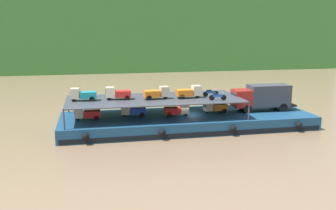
{
  "coord_description": "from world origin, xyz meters",
  "views": [
    {
      "loc": [
        -10.59,
        -40.49,
        11.13
      ],
      "look_at": [
        -2.25,
        0.0,
        2.7
      ],
      "focal_mm": 40.11,
      "sensor_mm": 36.0,
      "label": 1
    }
  ],
  "objects_px": {
    "mini_truck_upper_mid": "(118,93)",
    "mini_truck_upper_fore": "(157,93)",
    "mini_truck_lower_aft": "(133,110)",
    "mini_truck_lower_stern": "(87,114)",
    "mini_truck_lower_mid": "(177,110)",
    "mini_truck_upper_bow": "(189,92)",
    "motorcycle_upper_centre": "(211,93)",
    "cargo_barge": "(187,121)",
    "mini_truck_lower_fore": "(215,107)",
    "motorcycle_upper_port": "(218,96)",
    "mini_truck_upper_stern": "(83,94)",
    "covered_lorry": "(262,97)"
  },
  "relations": [
    {
      "from": "mini_truck_lower_stern",
      "to": "mini_truck_lower_mid",
      "type": "distance_m",
      "value": 9.91
    },
    {
      "from": "mini_truck_upper_stern",
      "to": "mini_truck_upper_mid",
      "type": "bearing_deg",
      "value": -0.33
    },
    {
      "from": "cargo_barge",
      "to": "mini_truck_upper_bow",
      "type": "height_order",
      "value": "mini_truck_upper_bow"
    },
    {
      "from": "mini_truck_lower_mid",
      "to": "motorcycle_upper_centre",
      "type": "xyz_separation_m",
      "value": [
        4.05,
        0.43,
        1.74
      ]
    },
    {
      "from": "mini_truck_lower_fore",
      "to": "motorcycle_upper_centre",
      "type": "height_order",
      "value": "motorcycle_upper_centre"
    },
    {
      "from": "mini_truck_lower_mid",
      "to": "mini_truck_upper_bow",
      "type": "distance_m",
      "value": 2.42
    },
    {
      "from": "mini_truck_upper_fore",
      "to": "mini_truck_upper_bow",
      "type": "xyz_separation_m",
      "value": [
        3.66,
        -0.08,
        0.0
      ]
    },
    {
      "from": "cargo_barge",
      "to": "mini_truck_lower_aft",
      "type": "bearing_deg",
      "value": 176.22
    },
    {
      "from": "cargo_barge",
      "to": "mini_truck_lower_stern",
      "type": "relative_size",
      "value": 10.39
    },
    {
      "from": "mini_truck_lower_mid",
      "to": "motorcycle_upper_port",
      "type": "bearing_deg",
      "value": -25.75
    },
    {
      "from": "covered_lorry",
      "to": "mini_truck_upper_mid",
      "type": "xyz_separation_m",
      "value": [
        -17.08,
        -0.01,
        1.0
      ]
    },
    {
      "from": "cargo_barge",
      "to": "mini_truck_upper_fore",
      "type": "height_order",
      "value": "mini_truck_upper_fore"
    },
    {
      "from": "covered_lorry",
      "to": "mini_truck_upper_mid",
      "type": "height_order",
      "value": "mini_truck_upper_mid"
    },
    {
      "from": "mini_truck_upper_mid",
      "to": "motorcycle_upper_centre",
      "type": "xyz_separation_m",
      "value": [
        10.57,
        -0.22,
        -0.26
      ]
    },
    {
      "from": "mini_truck_lower_aft",
      "to": "mini_truck_upper_fore",
      "type": "relative_size",
      "value": 1.0
    },
    {
      "from": "cargo_barge",
      "to": "mini_truck_lower_mid",
      "type": "relative_size",
      "value": 10.2
    },
    {
      "from": "mini_truck_lower_aft",
      "to": "mini_truck_upper_stern",
      "type": "height_order",
      "value": "mini_truck_upper_stern"
    },
    {
      "from": "mini_truck_upper_mid",
      "to": "motorcycle_upper_port",
      "type": "xyz_separation_m",
      "value": [
        10.57,
        -2.62,
        -0.26
      ]
    },
    {
      "from": "mini_truck_lower_aft",
      "to": "mini_truck_lower_mid",
      "type": "relative_size",
      "value": 1.0
    },
    {
      "from": "mini_truck_lower_fore",
      "to": "mini_truck_upper_fore",
      "type": "distance_m",
      "value": 7.32
    },
    {
      "from": "mini_truck_lower_aft",
      "to": "motorcycle_upper_centre",
      "type": "relative_size",
      "value": 1.46
    },
    {
      "from": "mini_truck_lower_aft",
      "to": "motorcycle_upper_centre",
      "type": "height_order",
      "value": "motorcycle_upper_centre"
    },
    {
      "from": "covered_lorry",
      "to": "mini_truck_upper_fore",
      "type": "height_order",
      "value": "mini_truck_upper_fore"
    },
    {
      "from": "cargo_barge",
      "to": "mini_truck_lower_fore",
      "type": "bearing_deg",
      "value": 6.06
    },
    {
      "from": "motorcycle_upper_centre",
      "to": "cargo_barge",
      "type": "bearing_deg",
      "value": -179.51
    },
    {
      "from": "mini_truck_upper_mid",
      "to": "cargo_barge",
      "type": "bearing_deg",
      "value": -1.82
    },
    {
      "from": "mini_truck_lower_mid",
      "to": "motorcycle_upper_port",
      "type": "relative_size",
      "value": 1.47
    },
    {
      "from": "mini_truck_upper_bow",
      "to": "mini_truck_lower_aft",
      "type": "bearing_deg",
      "value": 172.21
    },
    {
      "from": "cargo_barge",
      "to": "motorcycle_upper_port",
      "type": "height_order",
      "value": "motorcycle_upper_port"
    },
    {
      "from": "covered_lorry",
      "to": "mini_truck_upper_bow",
      "type": "bearing_deg",
      "value": -175.64
    },
    {
      "from": "mini_truck_upper_stern",
      "to": "motorcycle_upper_port",
      "type": "bearing_deg",
      "value": -10.45
    },
    {
      "from": "covered_lorry",
      "to": "motorcycle_upper_port",
      "type": "distance_m",
      "value": 7.06
    },
    {
      "from": "mini_truck_upper_stern",
      "to": "motorcycle_upper_centre",
      "type": "bearing_deg",
      "value": -0.99
    },
    {
      "from": "mini_truck_upper_bow",
      "to": "motorcycle_upper_centre",
      "type": "bearing_deg",
      "value": 9.91
    },
    {
      "from": "mini_truck_lower_stern",
      "to": "mini_truck_lower_mid",
      "type": "bearing_deg",
      "value": -0.74
    },
    {
      "from": "mini_truck_upper_fore",
      "to": "mini_truck_upper_bow",
      "type": "distance_m",
      "value": 3.66
    },
    {
      "from": "mini_truck_lower_fore",
      "to": "cargo_barge",
      "type": "bearing_deg",
      "value": -173.94
    },
    {
      "from": "mini_truck_upper_mid",
      "to": "mini_truck_upper_bow",
      "type": "relative_size",
      "value": 1.01
    },
    {
      "from": "cargo_barge",
      "to": "mini_truck_lower_mid",
      "type": "xyz_separation_m",
      "value": [
        -1.31,
        -0.41,
        1.44
      ]
    },
    {
      "from": "mini_truck_lower_mid",
      "to": "mini_truck_upper_fore",
      "type": "height_order",
      "value": "mini_truck_upper_fore"
    },
    {
      "from": "motorcycle_upper_port",
      "to": "motorcycle_upper_centre",
      "type": "xyz_separation_m",
      "value": [
        -0.01,
        2.39,
        0.0
      ]
    },
    {
      "from": "motorcycle_upper_centre",
      "to": "mini_truck_upper_fore",
      "type": "bearing_deg",
      "value": -176.49
    },
    {
      "from": "mini_truck_upper_mid",
      "to": "mini_truck_upper_fore",
      "type": "xyz_separation_m",
      "value": [
        4.22,
        -0.61,
        0.0
      ]
    },
    {
      "from": "mini_truck_upper_mid",
      "to": "mini_truck_upper_fore",
      "type": "relative_size",
      "value": 1.0
    },
    {
      "from": "mini_truck_lower_fore",
      "to": "mini_truck_upper_mid",
      "type": "bearing_deg",
      "value": -179.42
    },
    {
      "from": "mini_truck_lower_aft",
      "to": "mini_truck_upper_fore",
      "type": "xyz_separation_m",
      "value": [
        2.59,
        -0.77,
        2.0
      ]
    },
    {
      "from": "covered_lorry",
      "to": "mini_truck_upper_mid",
      "type": "distance_m",
      "value": 17.11
    },
    {
      "from": "mini_truck_lower_aft",
      "to": "mini_truck_lower_fore",
      "type": "bearing_deg",
      "value": -0.29
    },
    {
      "from": "covered_lorry",
      "to": "mini_truck_lower_mid",
      "type": "xyz_separation_m",
      "value": [
        -10.57,
        -0.67,
        -1.0
      ]
    },
    {
      "from": "mini_truck_upper_stern",
      "to": "mini_truck_upper_bow",
      "type": "height_order",
      "value": "same"
    }
  ]
}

